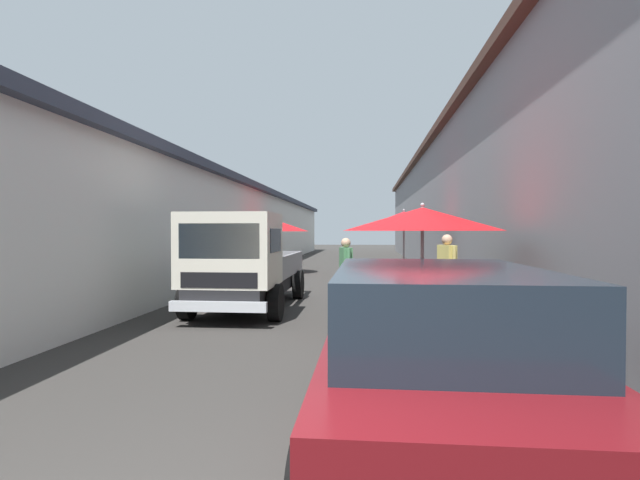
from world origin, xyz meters
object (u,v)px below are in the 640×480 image
(fruit_stall_near_right, at_px, (276,230))
(delivery_truck, at_px, (240,264))
(fruit_stall_near_left, at_px, (403,228))
(vendor_in_shade, at_px, (447,268))
(hatchback_car, at_px, (436,356))
(parked_scooter, at_px, (257,275))
(vendor_by_crates, at_px, (346,268))
(fruit_stall_far_right, at_px, (424,234))

(fruit_stall_near_right, xyz_separation_m, delivery_truck, (-9.51, -1.06, -0.75))
(fruit_stall_near_left, relative_size, vendor_in_shade, 1.46)
(hatchback_car, distance_m, parked_scooter, 10.39)
(delivery_truck, xyz_separation_m, vendor_in_shade, (0.54, -4.30, -0.08))
(fruit_stall_near_left, xyz_separation_m, vendor_by_crates, (-4.47, 1.60, -0.92))
(vendor_by_crates, bearing_deg, parked_scooter, 42.09)
(hatchback_car, xyz_separation_m, delivery_truck, (5.80, 3.14, 0.30))
(hatchback_car, xyz_separation_m, vendor_in_shade, (6.34, -1.15, 0.23))
(vendor_by_crates, distance_m, vendor_in_shade, 2.17)
(hatchback_car, bearing_deg, parked_scooter, 20.84)
(fruit_stall_near_left, distance_m, hatchback_car, 11.25)
(vendor_by_crates, bearing_deg, hatchback_car, -171.61)
(fruit_stall_far_right, bearing_deg, parked_scooter, 36.90)
(fruit_stall_near_left, bearing_deg, fruit_stall_far_right, 178.41)
(fruit_stall_near_right, xyz_separation_m, vendor_in_shade, (-8.97, -5.35, -0.83))
(vendor_by_crates, distance_m, parked_scooter, 4.06)
(delivery_truck, bearing_deg, vendor_in_shade, -82.83)
(fruit_stall_near_right, relative_size, vendor_in_shade, 1.59)
(fruit_stall_far_right, distance_m, hatchback_car, 4.35)
(vendor_in_shade, bearing_deg, parked_scooter, 55.26)
(vendor_in_shade, height_order, parked_scooter, vendor_in_shade)
(vendor_in_shade, xyz_separation_m, parked_scooter, (3.36, 4.85, -0.52))
(fruit_stall_near_left, relative_size, vendor_by_crates, 1.53)
(fruit_stall_far_right, distance_m, delivery_truck, 3.95)
(fruit_stall_far_right, bearing_deg, hatchback_car, 174.35)
(hatchback_car, relative_size, parked_scooter, 2.32)
(hatchback_car, relative_size, vendor_in_shade, 2.36)
(parked_scooter, bearing_deg, delivery_truck, -171.97)
(delivery_truck, height_order, parked_scooter, delivery_truck)
(vendor_in_shade, bearing_deg, fruit_stall_near_left, 6.37)
(vendor_by_crates, relative_size, parked_scooter, 0.94)
(fruit_stall_near_left, height_order, delivery_truck, fruit_stall_near_left)
(parked_scooter, bearing_deg, vendor_by_crates, -137.91)
(vendor_in_shade, bearing_deg, fruit_stall_far_right, 160.90)
(fruit_stall_near_right, xyz_separation_m, fruit_stall_far_right, (-11.08, -4.62, -0.11))
(fruit_stall_far_right, distance_m, vendor_by_crates, 2.96)
(delivery_truck, relative_size, parked_scooter, 2.92)
(fruit_stall_far_right, height_order, fruit_stall_near_left, fruit_stall_near_left)
(delivery_truck, relative_size, vendor_in_shade, 2.96)
(hatchback_car, distance_m, vendor_in_shade, 6.45)
(hatchback_car, xyz_separation_m, vendor_by_crates, (6.71, 0.99, 0.17))
(delivery_truck, height_order, vendor_by_crates, delivery_truck)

